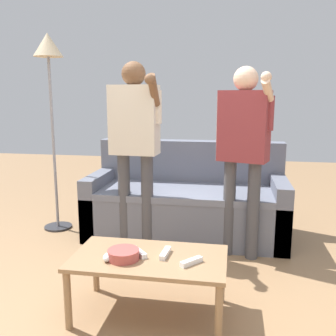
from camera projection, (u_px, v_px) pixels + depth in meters
ground_plane at (144, 316)px, 2.34m from camera, size 12.00×12.00×0.00m
couch at (187, 203)px, 3.70m from camera, size 1.88×0.83×0.90m
coffee_table at (149, 264)px, 2.30m from camera, size 0.94×0.52×0.39m
snack_bowl at (123, 254)px, 2.24m from camera, size 0.19×0.19×0.06m
game_remote_nunchuk at (108, 257)px, 2.22m from camera, size 0.06×0.09×0.05m
floor_lamp at (49, 67)px, 3.61m from camera, size 0.28×0.28×1.94m
player_left at (135, 134)px, 3.22m from camera, size 0.48×0.40×1.64m
player_right at (244, 140)px, 3.04m from camera, size 0.46×0.42×1.58m
game_remote_wand_near at (139, 252)px, 2.31m from camera, size 0.13×0.14×0.03m
game_remote_wand_far at (165, 253)px, 2.30m from camera, size 0.05×0.16×0.03m
game_remote_wand_spare at (191, 262)px, 2.18m from camera, size 0.13×0.14×0.03m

